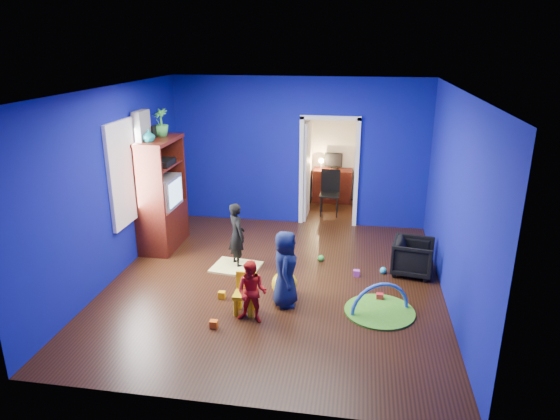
% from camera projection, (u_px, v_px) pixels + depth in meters
% --- Properties ---
extents(floor, '(5.00, 5.50, 0.01)m').
position_uv_depth(floor, '(275.00, 283.00, 7.66)').
color(floor, black).
rests_on(floor, ground).
extents(ceiling, '(5.00, 5.50, 0.01)m').
position_uv_depth(ceiling, '(274.00, 90.00, 6.73)').
color(ceiling, white).
rests_on(ceiling, wall_back).
extents(wall_back, '(5.00, 0.02, 2.90)m').
position_uv_depth(wall_back, '(299.00, 152.00, 9.76)').
color(wall_back, navy).
rests_on(wall_back, floor).
extents(wall_front, '(5.00, 0.02, 2.90)m').
position_uv_depth(wall_front, '(224.00, 277.00, 4.63)').
color(wall_front, navy).
rests_on(wall_front, floor).
extents(wall_left, '(0.02, 5.50, 2.90)m').
position_uv_depth(wall_left, '(113.00, 185.00, 7.58)').
color(wall_left, navy).
rests_on(wall_left, floor).
extents(wall_right, '(0.02, 5.50, 2.90)m').
position_uv_depth(wall_right, '(455.00, 201.00, 6.81)').
color(wall_right, navy).
rests_on(wall_right, floor).
extents(alcove, '(1.00, 1.75, 2.50)m').
position_uv_depth(alcove, '(332.00, 154.00, 10.55)').
color(alcove, silver).
rests_on(alcove, floor).
extents(armchair, '(0.72, 0.71, 0.57)m').
position_uv_depth(armchair, '(413.00, 257.00, 7.88)').
color(armchair, black).
rests_on(armchair, floor).
extents(child_black, '(0.44, 0.47, 1.08)m').
position_uv_depth(child_black, '(237.00, 235.00, 8.08)').
color(child_black, black).
rests_on(child_black, floor).
extents(child_navy, '(0.41, 0.57, 1.10)m').
position_uv_depth(child_navy, '(285.00, 269.00, 6.87)').
color(child_navy, '#10123B').
rests_on(child_navy, floor).
extents(toddler_red, '(0.45, 0.37, 0.86)m').
position_uv_depth(toddler_red, '(252.00, 292.00, 6.48)').
color(toddler_red, red).
rests_on(toddler_red, floor).
extents(vase, '(0.23, 0.23, 0.21)m').
position_uv_depth(vase, '(149.00, 136.00, 8.09)').
color(vase, '#0D626C').
rests_on(vase, tv_armoire).
extents(potted_plant, '(0.34, 0.34, 0.47)m').
position_uv_depth(potted_plant, '(160.00, 122.00, 8.54)').
color(potted_plant, '#338D3A').
rests_on(potted_plant, tv_armoire).
extents(tv_armoire, '(0.58, 1.14, 1.96)m').
position_uv_depth(tv_armoire, '(161.00, 194.00, 8.72)').
color(tv_armoire, '#3D0F0A').
rests_on(tv_armoire, floor).
extents(crt_tv, '(0.46, 0.70, 0.54)m').
position_uv_depth(crt_tv, '(163.00, 192.00, 8.71)').
color(crt_tv, silver).
rests_on(crt_tv, tv_armoire).
extents(yellow_blanket, '(0.82, 0.69, 0.03)m').
position_uv_depth(yellow_blanket, '(236.00, 267.00, 8.16)').
color(yellow_blanket, '#F2E07A').
rests_on(yellow_blanket, floor).
extents(hopper_ball, '(0.37, 0.37, 0.37)m').
position_uv_depth(hopper_ball, '(284.00, 284.00, 7.22)').
color(hopper_ball, yellow).
rests_on(hopper_ball, floor).
extents(kid_chair, '(0.28, 0.28, 0.50)m').
position_uv_depth(kid_chair, '(244.00, 296.00, 6.75)').
color(kid_chair, yellow).
rests_on(kid_chair, floor).
extents(play_mat, '(0.96, 0.96, 0.03)m').
position_uv_depth(play_mat, '(380.00, 311.00, 6.83)').
color(play_mat, green).
rests_on(play_mat, floor).
extents(toy_arch, '(0.80, 0.39, 0.86)m').
position_uv_depth(toy_arch, '(380.00, 311.00, 6.83)').
color(toy_arch, '#3F8CD8').
rests_on(toy_arch, floor).
extents(window_left, '(0.03, 0.95, 1.55)m').
position_uv_depth(window_left, '(124.00, 173.00, 7.87)').
color(window_left, white).
rests_on(window_left, wall_left).
extents(curtain, '(0.14, 0.42, 2.40)m').
position_uv_depth(curtain, '(147.00, 182.00, 8.46)').
color(curtain, slate).
rests_on(curtain, floor).
extents(doorway, '(1.16, 0.10, 2.10)m').
position_uv_depth(doorway, '(329.00, 173.00, 9.80)').
color(doorway, white).
rests_on(doorway, floor).
extents(study_desk, '(0.88, 0.44, 0.75)m').
position_uv_depth(study_desk, '(332.00, 185.00, 11.43)').
color(study_desk, '#3D140A').
rests_on(study_desk, floor).
extents(desk_monitor, '(0.40, 0.05, 0.32)m').
position_uv_depth(desk_monitor, '(334.00, 160.00, 11.36)').
color(desk_monitor, black).
rests_on(desk_monitor, study_desk).
extents(desk_lamp, '(0.14, 0.14, 0.14)m').
position_uv_depth(desk_lamp, '(321.00, 161.00, 11.35)').
color(desk_lamp, '#FFD88C').
rests_on(desk_lamp, study_desk).
extents(folding_chair, '(0.40, 0.40, 0.92)m').
position_uv_depth(folding_chair, '(330.00, 194.00, 10.51)').
color(folding_chair, black).
rests_on(folding_chair, floor).
extents(book_shelf, '(0.88, 0.24, 0.04)m').
position_uv_depth(book_shelf, '(335.00, 112.00, 11.00)').
color(book_shelf, white).
rests_on(book_shelf, study_desk).
extents(toy_0, '(0.10, 0.08, 0.10)m').
position_uv_depth(toy_0, '(380.00, 297.00, 7.14)').
color(toy_0, red).
rests_on(toy_0, floor).
extents(toy_1, '(0.11, 0.11, 0.11)m').
position_uv_depth(toy_1, '(383.00, 270.00, 7.95)').
color(toy_1, '#29B6E8').
rests_on(toy_1, floor).
extents(toy_2, '(0.10, 0.08, 0.10)m').
position_uv_depth(toy_2, '(214.00, 324.00, 6.45)').
color(toy_2, '#FF620D').
rests_on(toy_2, floor).
extents(toy_3, '(0.11, 0.11, 0.11)m').
position_uv_depth(toy_3, '(321.00, 258.00, 8.40)').
color(toy_3, green).
rests_on(toy_3, floor).
extents(toy_4, '(0.10, 0.08, 0.10)m').
position_uv_depth(toy_4, '(356.00, 273.00, 7.86)').
color(toy_4, '#B744A8').
rests_on(toy_4, floor).
extents(toy_5, '(0.10, 0.08, 0.10)m').
position_uv_depth(toy_5, '(222.00, 295.00, 7.19)').
color(toy_5, '#EEA20C').
rests_on(toy_5, floor).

